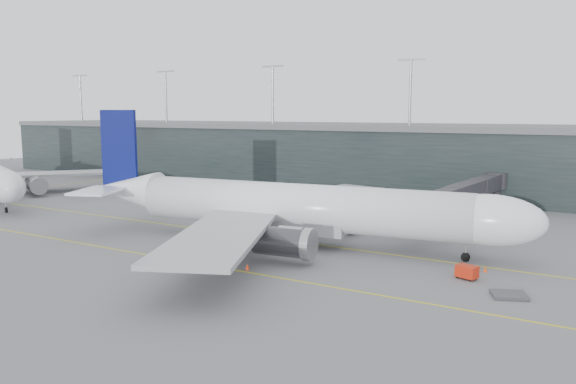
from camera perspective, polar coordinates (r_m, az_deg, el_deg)
The scene contains 17 objects.
ground at distance 85.77m, azimuth -1.51°, elevation -4.06°, with size 320.00×320.00×0.00m, color #59595E.
taxiline_a at distance 82.48m, azimuth -2.98°, elevation -4.56°, with size 160.00×0.25×0.02m, color #D3CA13.
taxiline_b at distance 70.08m, azimuth -10.25°, elevation -6.97°, with size 160.00×0.25×0.02m, color #D3CA13.
taxiline_lead_main at distance 100.90m, azimuth 6.95°, elevation -2.26°, with size 0.25×60.00×0.02m, color #D3CA13.
taxiline_lead_adj at distance 151.27m, azimuth -22.05°, elevation 0.67°, with size 0.25×60.00×0.02m, color #D3CA13.
terminal at distance 136.93m, azimuth 11.45°, elevation 3.58°, with size 240.00×36.00×29.00m.
main_aircraft at distance 76.78m, azimuth 0.70°, elevation -1.57°, with size 65.78×61.37×18.44m.
jet_bridge at distance 99.06m, azimuth 17.63°, elevation 0.15°, with size 7.29×44.01×6.70m.
gse_cart at distance 64.92m, azimuth 17.72°, elevation -7.70°, with size 2.52×2.00×1.50m.
baggage_dolly at distance 60.45m, azimuth 21.53°, elevation -9.70°, with size 3.30×2.64×0.33m, color #3A393E.
uld_a at distance 96.28m, azimuth -0.26°, elevation -2.19°, with size 1.81×1.45×1.64m.
uld_b at distance 95.89m, azimuth 0.97°, elevation -2.22°, with size 1.95×1.61×1.68m.
uld_c at distance 93.25m, azimuth 2.13°, elevation -2.54°, with size 2.08×1.83×1.62m.
cone_nose at distance 68.43m, azimuth 19.41°, elevation -7.38°, with size 0.46×0.46×0.72m, color #E3440C.
cone_wing_stbd at distance 65.63m, azimuth -4.14°, elevation -7.57°, with size 0.47×0.47×0.76m, color red.
cone_wing_port at distance 93.22m, azimuth 6.29°, elevation -2.90°, with size 0.43×0.43×0.69m, color orange.
cone_tail at distance 80.47m, azimuth -10.38°, elevation -4.76°, with size 0.42×0.42×0.67m, color #FE390E.
Camera 1 is at (44.39, -71.11, 18.13)m, focal length 35.00 mm.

